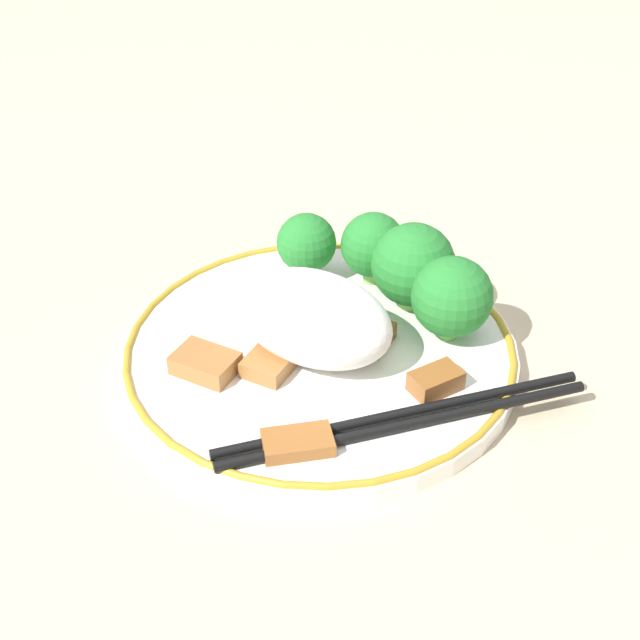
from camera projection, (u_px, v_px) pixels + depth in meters
name	position (u px, v px, depth m)	size (l,w,h in m)	color
ground_plane	(320.00, 361.00, 0.57)	(3.00, 3.00, 0.00)	#C6B28E
plate	(320.00, 351.00, 0.56)	(0.25, 0.25, 0.02)	white
rice_mound	(315.00, 318.00, 0.54)	(0.10, 0.07, 0.05)	white
broccoli_back_left	(452.00, 297.00, 0.55)	(0.05, 0.05, 0.06)	#7FB756
broccoli_back_center	(413.00, 265.00, 0.58)	(0.05, 0.05, 0.06)	#7FB756
broccoli_back_right	(373.00, 245.00, 0.60)	(0.04, 0.04, 0.05)	#7FB756
broccoli_mid_left	(306.00, 244.00, 0.61)	(0.04, 0.04, 0.05)	#7FB756
meat_near_front	(298.00, 443.00, 0.48)	(0.04, 0.04, 0.01)	#995B28
meat_near_left	(436.00, 380.00, 0.52)	(0.03, 0.03, 0.01)	brown
meat_near_right	(205.00, 363.00, 0.53)	(0.04, 0.03, 0.01)	#9E6633
meat_near_back	(268.00, 365.00, 0.53)	(0.03, 0.03, 0.01)	#9E6633
meat_on_rice_edge	(370.00, 336.00, 0.56)	(0.03, 0.03, 0.01)	brown
chopsticks	(404.00, 419.00, 0.50)	(0.16, 0.18, 0.01)	black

